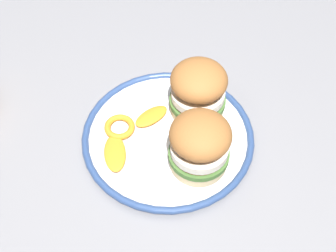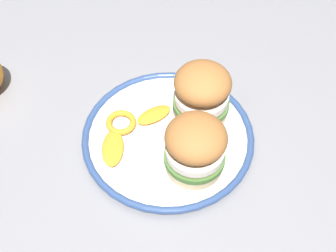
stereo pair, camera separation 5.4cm
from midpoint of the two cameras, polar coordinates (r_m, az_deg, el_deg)
name	(u,v)px [view 1 (the left image)]	position (r m, az deg, el deg)	size (l,w,h in m)	color
dining_table	(139,160)	(0.91, -5.26, -4.20)	(1.39, 0.84, 0.76)	gray
dinner_plate	(168,137)	(0.80, -1.95, -1.42)	(0.29, 0.29, 0.02)	white
sandwich_half_left	(198,90)	(0.78, 1.68, 4.30)	(0.11, 0.11, 0.10)	beige
sandwich_half_right	(200,144)	(0.72, 1.68, -2.26)	(0.12, 0.12, 0.10)	beige
orange_peel_curled	(120,127)	(0.80, -7.78, -0.21)	(0.07, 0.07, 0.01)	orange
orange_peel_strip_long	(115,153)	(0.77, -8.40, -3.33)	(0.08, 0.05, 0.01)	orange
orange_peel_strip_short	(151,116)	(0.81, -3.94, 1.09)	(0.07, 0.07, 0.01)	orange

